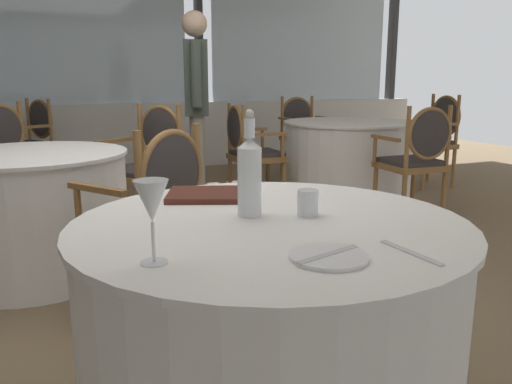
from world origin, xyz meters
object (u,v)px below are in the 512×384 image
object	(u,v)px
menu_book	(206,195)
dining_chair_1_1	(150,158)
side_plate	(328,256)
dining_chair_0_2	(248,146)
dining_chair_1_0	(154,207)
water_tumbler	(308,203)
diner_person_0	(196,98)
wine_glass	(152,203)
dining_chair_0_3	(418,153)
dining_chair_0_1	(301,129)
dining_chair_3_1	(31,136)
dining_chair_0_0	(435,133)
water_bottle	(249,174)

from	to	relation	value
menu_book	dining_chair_1_1	xyz separation A→B (m)	(0.21, 2.07, -0.17)
side_plate	dining_chair_0_2	world-z (taller)	dining_chair_0_2
dining_chair_1_0	dining_chair_1_1	xyz separation A→B (m)	(0.26, 1.38, 0.03)
side_plate	water_tumbler	xyz separation A→B (m)	(0.14, 0.37, 0.04)
menu_book	dining_chair_1_0	distance (m)	0.72
dining_chair_1_1	diner_person_0	distance (m)	0.90
dining_chair_1_0	wine_glass	bearing A→B (deg)	134.18
water_tumbler	dining_chair_0_3	world-z (taller)	dining_chair_0_3
dining_chair_0_1	dining_chair_3_1	distance (m)	3.06
dining_chair_0_3	dining_chair_1_0	size ratio (longest dim) A/B	1.01
dining_chair_0_0	dining_chair_3_1	size ratio (longest dim) A/B	1.05
water_tumbler	dining_chair_0_2	size ratio (longest dim) A/B	0.09
dining_chair_1_1	diner_person_0	size ratio (longest dim) A/B	0.56
dining_chair_0_0	diner_person_0	world-z (taller)	diner_person_0
wine_glass	dining_chair_1_1	distance (m)	2.74
water_tumbler	dining_chair_3_1	world-z (taller)	dining_chair_3_1
dining_chair_0_3	dining_chair_1_1	world-z (taller)	dining_chair_1_1
dining_chair_0_2	water_bottle	bearing A→B (deg)	-110.26
water_tumbler	dining_chair_0_0	bearing A→B (deg)	43.15
wine_glass	water_tumbler	bearing A→B (deg)	24.20
side_plate	dining_chair_0_0	bearing A→B (deg)	45.21
dining_chair_0_0	water_tumbler	bearing A→B (deg)	44.78
dining_chair_0_1	side_plate	bearing A→B (deg)	-25.46
side_plate	dining_chair_3_1	size ratio (longest dim) A/B	0.20
dining_chair_0_1	dining_chair_1_0	distance (m)	3.93
water_bottle	dining_chair_0_0	distance (m)	4.51
water_tumbler	dining_chair_0_0	distance (m)	4.42
water_tumbler	dining_chair_0_0	size ratio (longest dim) A/B	0.08
menu_book	diner_person_0	bearing A→B (deg)	95.66
dining_chair_0_3	side_plate	bearing A→B (deg)	137.76
side_plate	diner_person_0	size ratio (longest dim) A/B	0.11
diner_person_0	dining_chair_0_0	bearing A→B (deg)	15.36
side_plate	dining_chair_3_1	bearing A→B (deg)	97.90
water_bottle	dining_chair_1_0	world-z (taller)	water_bottle
menu_book	dining_chair_1_0	bearing A→B (deg)	115.57
dining_chair_1_1	dining_chair_3_1	xyz separation A→B (m)	(-0.84, 2.25, -0.02)
wine_glass	dining_chair_0_3	xyz separation A→B (m)	(2.63, 2.20, -0.32)
dining_chair_0_2	dining_chair_3_1	xyz separation A→B (m)	(-1.89, 1.60, 0.01)
menu_book	dining_chair_0_3	bearing A→B (deg)	56.09
dining_chair_0_1	dining_chair_1_1	xyz separation A→B (m)	(-2.17, -1.70, 0.01)
side_plate	dining_chair_0_2	xyz separation A→B (m)	(1.19, 3.45, -0.20)
wine_glass	dining_chair_0_0	size ratio (longest dim) A/B	0.20
water_bottle	dining_chair_0_1	size ratio (longest dim) A/B	0.35
dining_chair_0_1	dining_chair_0_3	distance (m)	2.18
dining_chair_0_0	dining_chair_0_3	xyz separation A→B (m)	(-1.12, -1.06, -0.02)
water_tumbler	diner_person_0	xyz separation A→B (m)	(0.53, 3.03, 0.21)
menu_book	dining_chair_1_1	bearing A→B (deg)	105.67
dining_chair_3_1	diner_person_0	size ratio (longest dim) A/B	0.55
side_plate	menu_book	distance (m)	0.74
dining_chair_1_0	dining_chair_0_1	bearing A→B (deg)	-72.58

